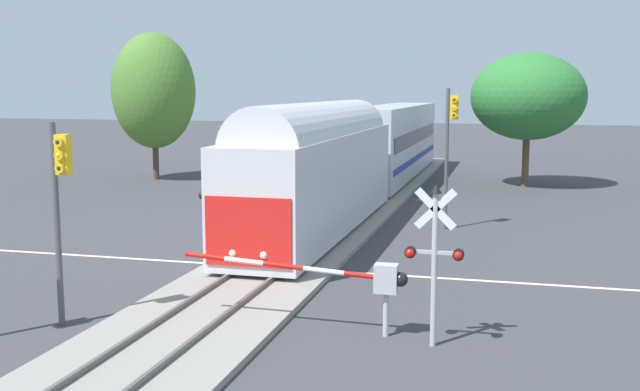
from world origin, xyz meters
TOP-DOWN VIEW (x-y plane):
  - ground_plane at (0.00, 0.00)m, footprint 220.00×220.00m
  - road_centre_stripe at (0.00, 0.00)m, footprint 44.00×0.20m
  - railway_track at (0.00, 0.00)m, footprint 4.40×80.00m
  - commuter_train at (0.00, 15.73)m, footprint 3.04×39.35m
  - crossing_gate_near at (4.21, -6.03)m, footprint 5.81×0.40m
  - crossing_signal_mast at (6.04, -6.46)m, footprint 1.36×0.44m
  - crossing_gate_far at (-4.18, 6.03)m, footprint 5.95×0.40m
  - traffic_signal_far_side at (5.09, 8.52)m, footprint 0.53×0.38m
  - traffic_signal_median at (-3.18, -7.28)m, footprint 0.53×0.38m
  - elm_centre_background at (8.46, 24.15)m, footprint 6.93×6.93m
  - pine_left_background at (-15.40, 21.72)m, footprint 5.47×5.47m

SIDE VIEW (x-z plane):
  - ground_plane at x=0.00m, z-range 0.00..0.00m
  - road_centre_stripe at x=0.00m, z-range 0.00..0.01m
  - railway_track at x=0.00m, z-range -0.06..0.26m
  - crossing_gate_far at x=-4.18m, z-range 0.52..2.32m
  - crossing_gate_near at x=4.21m, z-range 0.51..2.34m
  - crossing_signal_mast at x=6.04m, z-range 0.43..4.28m
  - commuter_train at x=0.00m, z-range 0.21..5.37m
  - traffic_signal_median at x=-3.18m, z-range 0.89..6.07m
  - traffic_signal_far_side at x=5.09m, z-range 1.01..7.04m
  - elm_centre_background at x=8.46m, z-range 1.44..9.65m
  - pine_left_background at x=-15.40m, z-range 1.04..10.73m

